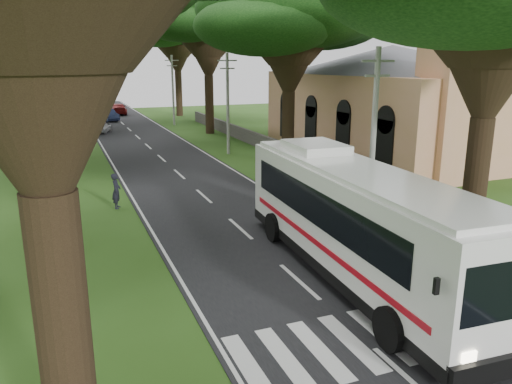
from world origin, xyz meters
name	(u,v)px	position (x,y,z in m)	size (l,w,h in m)	color
ground	(328,308)	(0.00, 0.00, 0.00)	(140.00, 140.00, 0.00)	#2A4D16
road	(164,161)	(0.00, 25.00, 0.01)	(8.00, 120.00, 0.04)	black
crosswalk	(364,340)	(0.00, -2.00, 0.00)	(8.00, 3.00, 0.01)	silver
property_wall	(278,148)	(9.00, 24.00, 0.60)	(0.35, 50.00, 1.20)	#383533
church	(392,93)	(17.86, 21.55, 4.91)	(14.00, 24.00, 11.60)	tan
pole_near	(373,137)	(5.50, 6.00, 4.18)	(1.60, 0.24, 8.00)	gray
pole_mid	(228,102)	(5.50, 26.00, 4.18)	(1.60, 0.24, 8.00)	gray
pole_far	(173,89)	(5.50, 46.00, 4.18)	(1.60, 0.24, 8.00)	gray
tree_l_far	(35,22)	(-8.50, 48.00, 11.34)	(16.00, 16.00, 14.81)	black
tree_r_mida	(290,13)	(8.00, 20.00, 10.52)	(12.80, 12.80, 13.40)	black
tree_r_midb	(207,13)	(7.50, 38.00, 11.97)	(13.23, 13.23, 14.96)	black
tree_r_far	(176,24)	(8.50, 56.00, 11.99)	(13.60, 13.60, 15.04)	black
coach_bus	(354,219)	(1.98, 1.81, 2.12)	(3.66, 13.49, 3.94)	white
distant_car_a	(102,127)	(-3.00, 42.48, 0.63)	(1.41, 3.49, 1.19)	#BAB9BE
distant_car_b	(108,115)	(-1.34, 53.20, 0.77)	(1.56, 4.48, 1.48)	navy
distant_car_c	(118,109)	(0.80, 60.50, 0.79)	(2.12, 5.22, 1.52)	maroon
pedestrian	(116,191)	(-4.79, 13.49, 0.92)	(0.67, 0.44, 1.84)	black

